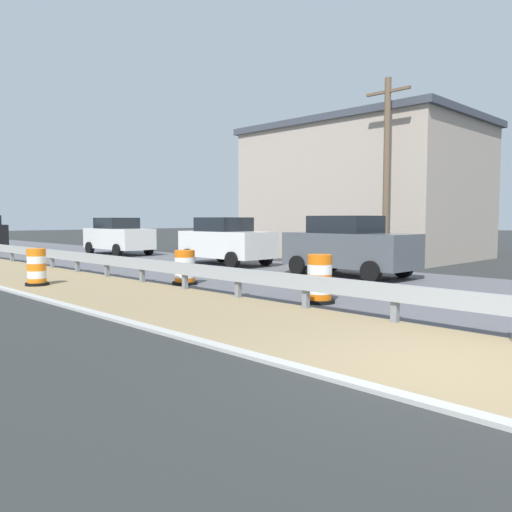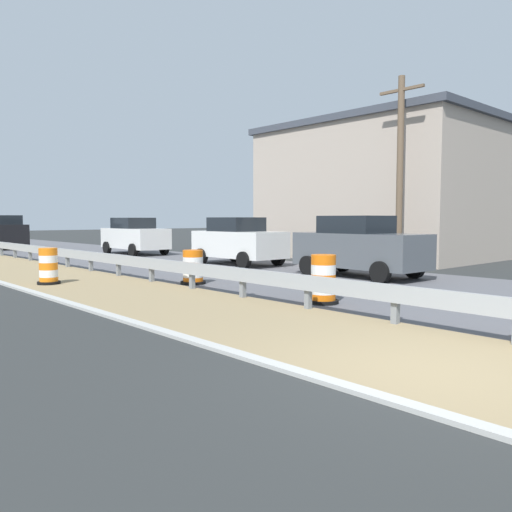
{
  "view_description": "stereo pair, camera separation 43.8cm",
  "coord_description": "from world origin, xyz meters",
  "px_view_note": "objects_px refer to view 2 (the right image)",
  "views": [
    {
      "loc": [
        -6.05,
        -2.75,
        1.87
      ],
      "look_at": [
        0.75,
        4.04,
        1.17
      ],
      "focal_mm": 35.92,
      "sensor_mm": 36.0,
      "label": 1
    },
    {
      "loc": [
        -5.73,
        -3.06,
        1.87
      ],
      "look_at": [
        0.75,
        4.04,
        1.17
      ],
      "focal_mm": 35.92,
      "sensor_mm": 36.0,
      "label": 2
    }
  ],
  "objects_px": {
    "car_distant_a": "(359,246)",
    "car_trailing_near_lane": "(135,236)",
    "traffic_barrel_close": "(323,281)",
    "car_trailing_far_lane": "(4,232)",
    "utility_pole_near": "(400,169)",
    "traffic_barrel_far": "(48,268)",
    "car_mid_far_lane": "(238,241)",
    "traffic_barrel_mid": "(193,269)"
  },
  "relations": [
    {
      "from": "car_trailing_near_lane",
      "to": "car_mid_far_lane",
      "type": "distance_m",
      "value": 8.43
    },
    {
      "from": "car_distant_a",
      "to": "traffic_barrel_close",
      "type": "bearing_deg",
      "value": -59.95
    },
    {
      "from": "car_trailing_far_lane",
      "to": "utility_pole_near",
      "type": "distance_m",
      "value": 24.49
    },
    {
      "from": "traffic_barrel_far",
      "to": "car_trailing_far_lane",
      "type": "relative_size",
      "value": 0.24
    },
    {
      "from": "traffic_barrel_mid",
      "to": "car_distant_a",
      "type": "bearing_deg",
      "value": -22.34
    },
    {
      "from": "car_trailing_far_lane",
      "to": "car_distant_a",
      "type": "height_order",
      "value": "car_trailing_far_lane"
    },
    {
      "from": "car_mid_far_lane",
      "to": "utility_pole_near",
      "type": "relative_size",
      "value": 0.57
    },
    {
      "from": "traffic_barrel_close",
      "to": "traffic_barrel_far",
      "type": "bearing_deg",
      "value": 113.37
    },
    {
      "from": "traffic_barrel_far",
      "to": "car_trailing_near_lane",
      "type": "distance_m",
      "value": 12.43
    },
    {
      "from": "car_mid_far_lane",
      "to": "utility_pole_near",
      "type": "height_order",
      "value": "utility_pole_near"
    },
    {
      "from": "traffic_barrel_mid",
      "to": "car_distant_a",
      "type": "distance_m",
      "value": 5.49
    },
    {
      "from": "traffic_barrel_close",
      "to": "traffic_barrel_far",
      "type": "distance_m",
      "value": 8.13
    },
    {
      "from": "traffic_barrel_far",
      "to": "car_distant_a",
      "type": "distance_m",
      "value": 9.46
    },
    {
      "from": "traffic_barrel_close",
      "to": "car_distant_a",
      "type": "height_order",
      "value": "car_distant_a"
    },
    {
      "from": "traffic_barrel_close",
      "to": "car_trailing_far_lane",
      "type": "height_order",
      "value": "car_trailing_far_lane"
    },
    {
      "from": "traffic_barrel_far",
      "to": "car_mid_far_lane",
      "type": "relative_size",
      "value": 0.26
    },
    {
      "from": "traffic_barrel_far",
      "to": "car_trailing_near_lane",
      "type": "height_order",
      "value": "car_trailing_near_lane"
    },
    {
      "from": "traffic_barrel_close",
      "to": "car_mid_far_lane",
      "type": "height_order",
      "value": "car_mid_far_lane"
    },
    {
      "from": "car_trailing_near_lane",
      "to": "car_trailing_far_lane",
      "type": "height_order",
      "value": "car_trailing_far_lane"
    },
    {
      "from": "traffic_barrel_far",
      "to": "car_trailing_near_lane",
      "type": "relative_size",
      "value": 0.23
    },
    {
      "from": "car_mid_far_lane",
      "to": "traffic_barrel_far",
      "type": "bearing_deg",
      "value": -82.88
    },
    {
      "from": "traffic_barrel_close",
      "to": "car_trailing_near_lane",
      "type": "xyz_separation_m",
      "value": [
        4.79,
        16.95,
        0.47
      ]
    },
    {
      "from": "car_trailing_near_lane",
      "to": "car_trailing_far_lane",
      "type": "relative_size",
      "value": 1.04
    },
    {
      "from": "traffic_barrel_mid",
      "to": "car_trailing_near_lane",
      "type": "xyz_separation_m",
      "value": [
        4.95,
        12.24,
        0.52
      ]
    },
    {
      "from": "car_distant_a",
      "to": "car_trailing_near_lane",
      "type": "bearing_deg",
      "value": -177.81
    },
    {
      "from": "car_mid_far_lane",
      "to": "car_trailing_far_lane",
      "type": "relative_size",
      "value": 0.95
    },
    {
      "from": "traffic_barrel_far",
      "to": "traffic_barrel_close",
      "type": "bearing_deg",
      "value": -66.63
    },
    {
      "from": "utility_pole_near",
      "to": "car_mid_far_lane",
      "type": "bearing_deg",
      "value": 122.13
    },
    {
      "from": "traffic_barrel_close",
      "to": "car_distant_a",
      "type": "bearing_deg",
      "value": 28.27
    },
    {
      "from": "traffic_barrel_close",
      "to": "car_trailing_near_lane",
      "type": "height_order",
      "value": "car_trailing_near_lane"
    },
    {
      "from": "traffic_barrel_mid",
      "to": "utility_pole_near",
      "type": "height_order",
      "value": "utility_pole_near"
    },
    {
      "from": "traffic_barrel_close",
      "to": "car_trailing_far_lane",
      "type": "distance_m",
      "value": 26.58
    },
    {
      "from": "traffic_barrel_far",
      "to": "car_distant_a",
      "type": "height_order",
      "value": "car_distant_a"
    },
    {
      "from": "traffic_barrel_close",
      "to": "utility_pole_near",
      "type": "height_order",
      "value": "utility_pole_near"
    },
    {
      "from": "car_trailing_near_lane",
      "to": "utility_pole_near",
      "type": "relative_size",
      "value": 0.63
    },
    {
      "from": "car_mid_far_lane",
      "to": "car_distant_a",
      "type": "height_order",
      "value": "car_distant_a"
    },
    {
      "from": "car_trailing_far_lane",
      "to": "car_trailing_near_lane",
      "type": "bearing_deg",
      "value": -157.41
    },
    {
      "from": "utility_pole_near",
      "to": "car_distant_a",
      "type": "bearing_deg",
      "value": -169.71
    },
    {
      "from": "traffic_barrel_close",
      "to": "utility_pole_near",
      "type": "distance_m",
      "value": 9.3
    },
    {
      "from": "car_trailing_near_lane",
      "to": "car_distant_a",
      "type": "height_order",
      "value": "car_distant_a"
    },
    {
      "from": "traffic_barrel_far",
      "to": "traffic_barrel_mid",
      "type": "bearing_deg",
      "value": -41.92
    },
    {
      "from": "traffic_barrel_mid",
      "to": "traffic_barrel_close",
      "type": "bearing_deg",
      "value": -88.1
    }
  ]
}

